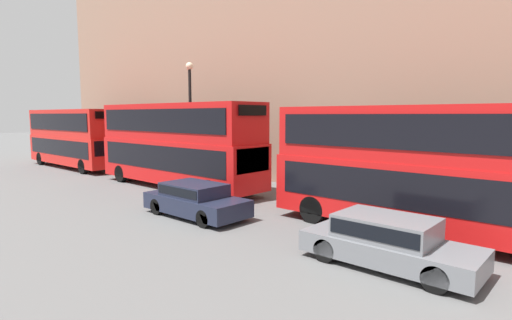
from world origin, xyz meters
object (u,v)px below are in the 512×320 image
object	(u,v)px
bus_leading	(431,165)
bus_third_in_queue	(74,136)
car_hatchback	(195,199)
bus_second_in_queue	(177,142)
car_dark_sedan	(388,240)

from	to	relation	value
bus_leading	bus_third_in_queue	bearing A→B (deg)	90.00
car_hatchback	bus_second_in_queue	bearing A→B (deg)	58.63
bus_second_in_queue	car_dark_sedan	distance (m)	13.90
car_dark_sedan	bus_leading	bearing A→B (deg)	1.86
bus_leading	car_dark_sedan	size ratio (longest dim) A/B	2.39
bus_leading	car_dark_sedan	bearing A→B (deg)	-178.14
car_hatchback	car_dark_sedan	bearing A→B (deg)	-90.00
bus_second_in_queue	bus_third_in_queue	distance (m)	12.53
bus_leading	car_dark_sedan	world-z (taller)	bus_leading
bus_second_in_queue	car_dark_sedan	world-z (taller)	bus_second_in_queue
bus_leading	bus_third_in_queue	xyz separation A→B (m)	(-0.00, 25.78, 0.04)
car_dark_sedan	car_hatchback	bearing A→B (deg)	90.00
bus_third_in_queue	car_dark_sedan	size ratio (longest dim) A/B	2.36
bus_second_in_queue	car_hatchback	world-z (taller)	bus_second_in_queue
bus_third_in_queue	car_hatchback	distance (m)	18.50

